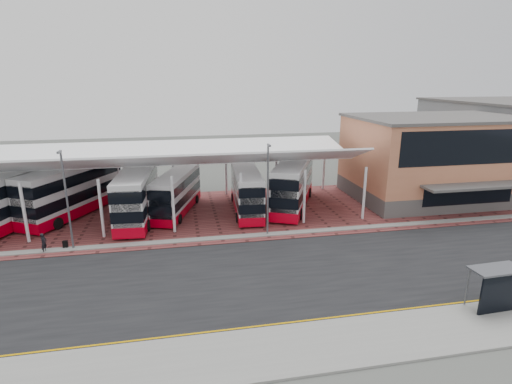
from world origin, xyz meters
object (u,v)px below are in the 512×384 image
Objects in this scene: bus_3 at (177,193)px; pedestrian at (44,243)px; bus_1 at (73,191)px; bus_5 at (293,184)px; bus_2 at (137,194)px; bus_0 at (9,201)px; terminal at (435,158)px; bus_4 at (246,191)px; bus_shelter at (502,285)px.

pedestrian is (-10.34, -7.89, -1.25)m from bus_3.
bus_5 is (22.20, -1.62, -0.02)m from bus_1.
bus_2 reaches higher than pedestrian.
pedestrian is (4.61, -6.67, -1.67)m from bus_0.
bus_5 is at bearing 23.62° from bus_1.
bus_0 is (-43.64, -1.25, -2.13)m from terminal.
bus_2 is at bearing -28.53° from pedestrian.
bus_1 reaches higher than pedestrian.
bus_0 is at bearing -158.16° from bus_3.
bus_3 is at bearing 177.04° from bus_4.
terminal reaches higher than bus_4.
bus_0 reaches higher than bus_4.
bus_1 is at bearing -170.08° from bus_3.
bus_1 reaches higher than bus_5.
bus_3 is 6.40× the size of pedestrian.
terminal is at bearing 6.26° from bus_4.
bus_1 is at bearing 14.04° from pedestrian.
bus_4 is 23.90m from bus_shelter.
bus_5 reaches higher than bus_2.
terminal is 28.80m from bus_3.
bus_2 is at bearing -175.05° from bus_4.
bus_shelter is at bearing -10.91° from bus_0.
pedestrian is at bearing -34.79° from bus_0.
bus_shelter is (28.90, -13.85, 0.85)m from pedestrian.
bus_4 is at bearing 10.30° from bus_3.
terminal is 1.80× the size of bus_3.
bus_2 is (6.39, -2.33, -0.08)m from bus_1.
bus_3 is at bearing 25.21° from bus_0.
bus_2 reaches higher than bus_4.
bus_1 reaches higher than bus_2.
bus_0 is at bearing 146.23° from bus_shelter.
bus_5 is at bearing 104.55° from bus_shelter.
bus_3 is 13.07m from pedestrian.
bus_1 reaches higher than bus_0.
bus_2 is 0.98× the size of bus_5.
terminal is at bearing 5.46° from bus_2.
bus_1 is 1.12× the size of bus_4.
pedestrian is at bearing -136.75° from bus_5.
bus_2 reaches higher than bus_3.
pedestrian is at bearing -168.53° from terminal.
bus_5 is at bearing 22.45° from bus_0.
bus_5 is at bearing -55.96° from pedestrian.
terminal reaches higher than bus_1.
bus_0 is 15.01m from bus_3.
bus_4 is 18.74m from pedestrian.
bus_shelter reaches higher than pedestrian.
bus_4 reaches higher than bus_3.
bus_2 is at bearing -147.35° from bus_3.
terminal is at bearing -63.11° from pedestrian.
terminal is 1.50× the size of bus_0.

